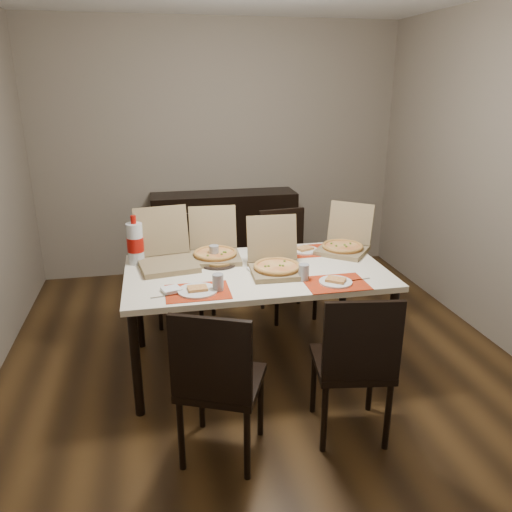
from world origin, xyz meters
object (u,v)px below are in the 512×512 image
object	(u,v)px
chair_far_right	(286,258)
dip_bowl	(273,259)
chair_far_left	(189,264)
chair_near_right	(355,361)
soda_bottle	(135,243)
sideboard	(225,235)
chair_near_left	(218,380)
pizza_box_center	(276,264)
dining_table	(256,278)

from	to	relation	value
chair_far_right	dip_bowl	world-z (taller)	chair_far_right
chair_far_left	chair_near_right	bearing A→B (deg)	-65.87
soda_bottle	chair_near_right	bearing A→B (deg)	-45.49
sideboard	chair_near_right	xyz separation A→B (m)	(0.33, -2.78, 0.06)
chair_near_left	pizza_box_center	distance (m)	1.06
chair_near_right	soda_bottle	size ratio (longest dim) A/B	2.63
sideboard	dining_table	bearing A→B (deg)	-91.40
dining_table	chair_far_left	xyz separation A→B (m)	(-0.41, 0.85, -0.17)
chair_near_left	chair_far_left	xyz separation A→B (m)	(-0.01, 1.80, 0.00)
chair_near_left	pizza_box_center	bearing A→B (deg)	58.96
chair_near_left	soda_bottle	world-z (taller)	soda_bottle
soda_bottle	chair_far_left	bearing A→B (deg)	53.75
chair_far_right	pizza_box_center	size ratio (longest dim) A/B	2.28
chair_near_left	chair_near_right	bearing A→B (deg)	2.20
chair_far_right	chair_near_left	bearing A→B (deg)	-115.38
chair_near_left	soda_bottle	size ratio (longest dim) A/B	2.63
dining_table	chair_near_right	xyz separation A→B (m)	(0.38, -0.91, -0.17)
dining_table	chair_far_right	size ratio (longest dim) A/B	1.94
dip_bowl	soda_bottle	bearing A→B (deg)	171.45
dip_bowl	chair_far_left	bearing A→B (deg)	129.35
chair_far_left	dip_bowl	bearing A→B (deg)	-50.65
dining_table	dip_bowl	size ratio (longest dim) A/B	13.95
chair_near_left	chair_far_right	distance (m)	1.98
sideboard	pizza_box_center	xyz separation A→B (m)	(0.08, -1.93, 0.36)
dining_table	dip_bowl	distance (m)	0.24
sideboard	chair_far_left	distance (m)	1.11
dining_table	chair_near_left	world-z (taller)	chair_near_left
sideboard	dining_table	world-z (taller)	sideboard
chair_near_right	chair_far_left	bearing A→B (deg)	114.13
chair_near_left	chair_near_right	xyz separation A→B (m)	(0.78, 0.03, 0.00)
dining_table	chair_near_right	world-z (taller)	chair_near_right
dining_table	chair_far_right	distance (m)	0.97
chair_near_left	dining_table	bearing A→B (deg)	66.97
sideboard	chair_far_left	world-z (taller)	chair_far_left
chair_far_left	chair_far_right	bearing A→B (deg)	-0.71
sideboard	chair_near_left	xyz separation A→B (m)	(-0.45, -2.81, 0.06)
dining_table	dip_bowl	bearing A→B (deg)	44.74
chair_near_left	pizza_box_center	size ratio (longest dim) A/B	2.28
dip_bowl	chair_near_left	bearing A→B (deg)	-116.93
sideboard	chair_near_right	world-z (taller)	chair_near_right
dining_table	sideboard	bearing A→B (deg)	88.60
chair_near_left	dip_bowl	world-z (taller)	chair_near_left
chair_near_right	chair_far_left	world-z (taller)	same
chair_near_right	chair_far_right	world-z (taller)	same
sideboard	chair_far_right	xyz separation A→B (m)	(0.40, -1.02, 0.06)
chair_near_right	pizza_box_center	xyz separation A→B (m)	(-0.25, 0.85, 0.30)
dining_table	pizza_box_center	xyz separation A→B (m)	(0.13, -0.07, 0.12)
sideboard	dining_table	size ratio (longest dim) A/B	0.83
chair_near_left	chair_far_right	xyz separation A→B (m)	(0.85, 1.78, 0.00)
chair_far_left	pizza_box_center	size ratio (longest dim) A/B	2.28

